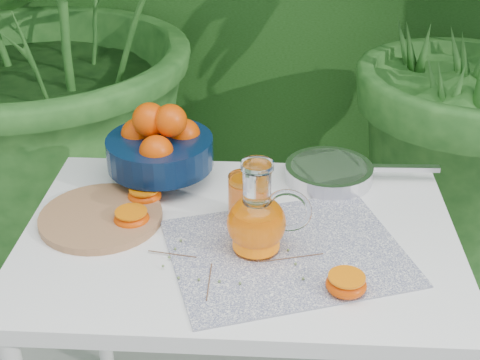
# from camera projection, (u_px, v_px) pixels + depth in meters

# --- Properties ---
(potted_plant_left) EXTENTS (2.59, 2.59, 1.99)m
(potted_plant_left) POSITION_uv_depth(u_px,v_px,m) (45.00, 0.00, 2.40)
(potted_plant_left) COLOR #21521C
(potted_plant_left) RESTS_ON ground
(potted_plant_right) EXTENTS (2.43, 2.43, 1.82)m
(potted_plant_right) POSITION_uv_depth(u_px,v_px,m) (458.00, 30.00, 2.37)
(potted_plant_right) COLOR #21521C
(potted_plant_right) RESTS_ON ground
(white_table) EXTENTS (1.00, 0.70, 0.75)m
(white_table) POSITION_uv_depth(u_px,v_px,m) (240.00, 262.00, 1.58)
(white_table) COLOR white
(white_table) RESTS_ON ground
(placemat) EXTENTS (0.60, 0.53, 0.00)m
(placemat) POSITION_uv_depth(u_px,v_px,m) (287.00, 252.00, 1.47)
(placemat) COLOR #0C1145
(placemat) RESTS_ON white_table
(cutting_board) EXTENTS (0.30, 0.30, 0.02)m
(cutting_board) POSITION_uv_depth(u_px,v_px,m) (101.00, 217.00, 1.58)
(cutting_board) COLOR #9B7246
(cutting_board) RESTS_ON white_table
(fruit_bowl) EXTENTS (0.29, 0.29, 0.22)m
(fruit_bowl) POSITION_uv_depth(u_px,v_px,m) (160.00, 145.00, 1.71)
(fruit_bowl) COLOR black
(fruit_bowl) RESTS_ON white_table
(juice_pitcher) EXTENTS (0.19, 0.15, 0.21)m
(juice_pitcher) POSITION_uv_depth(u_px,v_px,m) (258.00, 220.00, 1.44)
(juice_pitcher) COLOR white
(juice_pitcher) RESTS_ON white_table
(juice_tumbler) EXTENTS (0.10, 0.10, 0.11)m
(juice_tumbler) POSITION_uv_depth(u_px,v_px,m) (244.00, 198.00, 1.56)
(juice_tumbler) COLOR white
(juice_tumbler) RESTS_ON white_table
(saute_pan) EXTENTS (0.40, 0.24, 0.04)m
(saute_pan) POSITION_uv_depth(u_px,v_px,m) (330.00, 172.00, 1.74)
(saute_pan) COLOR silver
(saute_pan) RESTS_ON white_table
(orange_halves) EXTENTS (0.58, 0.43, 0.04)m
(orange_halves) POSITION_uv_depth(u_px,v_px,m) (200.00, 229.00, 1.52)
(orange_halves) COLOR #E36402
(orange_halves) RESTS_ON white_table
(thyme_sprigs) EXTENTS (0.38, 0.23, 0.01)m
(thyme_sprigs) POSITION_uv_depth(u_px,v_px,m) (227.00, 263.00, 1.43)
(thyme_sprigs) COLOR brown
(thyme_sprigs) RESTS_ON white_table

